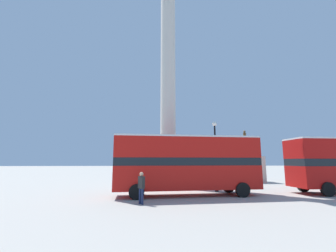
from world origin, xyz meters
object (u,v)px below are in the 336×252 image
Objects in this scene: bus_b at (187,162)px; pedestrian_near_lamp at (141,186)px; monument_column at (168,110)px; street_lamp at (215,153)px; equestrian_statue at (246,167)px.

pedestrian_near_lamp is (-3.21, -2.92, -1.32)m from bus_b.
monument_column reaches higher than pedestrian_near_lamp.
monument_column is at bearing 132.71° from street_lamp.
pedestrian_near_lamp is at bearing -104.39° from monument_column.
equestrian_statue reaches higher than pedestrian_near_lamp.
pedestrian_near_lamp is (-6.01, -5.05, -2.05)m from street_lamp.
equestrian_statue is (9.82, 3.98, -5.91)m from monument_column.
bus_b is 4.53m from pedestrian_near_lamp.
street_lamp is at bearing -83.65° from pedestrian_near_lamp.
bus_b is at bearing -142.74° from street_lamp.
equestrian_statue is 10.15m from street_lamp.
street_lamp reaches higher than bus_b.
equestrian_statue is 3.41× the size of pedestrian_near_lamp.
street_lamp is 8.11m from pedestrian_near_lamp.
bus_b is at bearing -131.11° from equestrian_statue.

